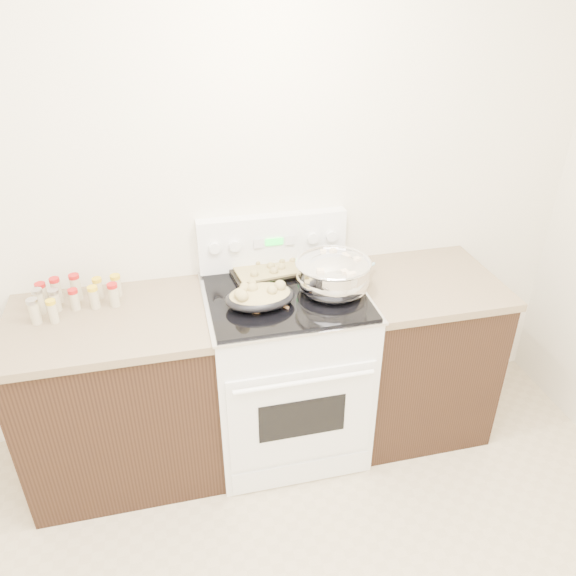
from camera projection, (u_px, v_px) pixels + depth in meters
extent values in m
cube|color=white|center=(198.00, 193.00, 2.71)|extent=(4.00, 0.05, 2.70)
cube|color=black|center=(122.00, 399.00, 2.78)|extent=(0.90, 0.64, 0.88)
cube|color=brown|center=(107.00, 322.00, 2.55)|extent=(0.93, 0.67, 0.04)
cube|color=black|center=(414.00, 355.00, 3.09)|extent=(0.70, 0.64, 0.88)
cube|color=brown|center=(425.00, 283.00, 2.86)|extent=(0.73, 0.67, 0.04)
cube|color=white|center=(286.00, 373.00, 2.92)|extent=(0.76, 0.66, 0.92)
cube|color=white|center=(302.00, 418.00, 2.64)|extent=(0.70, 0.01, 0.55)
cube|color=black|center=(302.00, 419.00, 2.64)|extent=(0.42, 0.01, 0.22)
cylinder|color=white|center=(305.00, 382.00, 2.49)|extent=(0.65, 0.02, 0.02)
cube|color=white|center=(301.00, 473.00, 2.83)|extent=(0.70, 0.01, 0.14)
cube|color=silver|center=(286.00, 296.00, 2.69)|extent=(0.78, 0.68, 0.01)
cube|color=black|center=(286.00, 294.00, 2.68)|extent=(0.74, 0.64, 0.01)
cube|color=white|center=(273.00, 241.00, 2.86)|extent=(0.76, 0.07, 0.28)
cylinder|color=white|center=(215.00, 248.00, 2.75)|extent=(0.06, 0.02, 0.06)
cylinder|color=white|center=(235.00, 246.00, 2.77)|extent=(0.06, 0.02, 0.06)
cylinder|color=white|center=(313.00, 238.00, 2.85)|extent=(0.06, 0.02, 0.06)
cylinder|color=white|center=(332.00, 236.00, 2.87)|extent=(0.06, 0.02, 0.06)
cube|color=#19E533|center=(274.00, 242.00, 2.82)|extent=(0.09, 0.00, 0.04)
cube|color=silver|center=(259.00, 243.00, 2.80)|extent=(0.05, 0.00, 0.05)
cube|color=silver|center=(290.00, 240.00, 2.83)|extent=(0.05, 0.00, 0.05)
ellipsoid|color=silver|center=(333.00, 278.00, 2.66)|extent=(0.44, 0.44, 0.21)
cylinder|color=silver|center=(332.00, 290.00, 2.69)|extent=(0.19, 0.19, 0.01)
torus|color=silver|center=(333.00, 262.00, 2.62)|extent=(0.36, 0.36, 0.02)
cylinder|color=silver|center=(333.00, 274.00, 2.65)|extent=(0.34, 0.34, 0.12)
cylinder|color=brown|center=(333.00, 265.00, 2.63)|extent=(0.32, 0.32, 0.00)
cube|color=beige|center=(320.00, 272.00, 2.55)|extent=(0.04, 0.04, 0.03)
cube|color=beige|center=(333.00, 251.00, 2.73)|extent=(0.04, 0.04, 0.03)
cube|color=beige|center=(340.00, 261.00, 2.64)|extent=(0.04, 0.04, 0.03)
cube|color=beige|center=(353.00, 274.00, 2.53)|extent=(0.02, 0.02, 0.02)
cube|color=beige|center=(357.00, 260.00, 2.66)|extent=(0.04, 0.04, 0.03)
cube|color=beige|center=(344.00, 273.00, 2.55)|extent=(0.03, 0.03, 0.03)
cube|color=beige|center=(336.00, 258.00, 2.67)|extent=(0.03, 0.03, 0.02)
cube|color=beige|center=(323.00, 252.00, 2.73)|extent=(0.03, 0.03, 0.02)
cube|color=beige|center=(327.00, 264.00, 2.62)|extent=(0.03, 0.03, 0.02)
cube|color=beige|center=(336.00, 258.00, 2.67)|extent=(0.03, 0.03, 0.03)
cube|color=beige|center=(345.00, 256.00, 2.70)|extent=(0.03, 0.03, 0.02)
cube|color=beige|center=(346.00, 258.00, 2.68)|extent=(0.04, 0.04, 0.03)
cube|color=beige|center=(349.00, 275.00, 2.52)|extent=(0.03, 0.03, 0.03)
ellipsoid|color=black|center=(260.00, 297.00, 2.57)|extent=(0.34, 0.25, 0.08)
ellipsoid|color=tan|center=(260.00, 295.00, 2.56)|extent=(0.31, 0.22, 0.06)
sphere|color=tan|center=(252.00, 288.00, 2.55)|extent=(0.05, 0.05, 0.05)
sphere|color=tan|center=(245.00, 287.00, 2.56)|extent=(0.05, 0.05, 0.05)
sphere|color=tan|center=(280.00, 286.00, 2.57)|extent=(0.05, 0.05, 0.05)
sphere|color=tan|center=(252.00, 283.00, 2.59)|extent=(0.04, 0.04, 0.04)
sphere|color=tan|center=(272.00, 291.00, 2.53)|extent=(0.05, 0.05, 0.05)
sphere|color=tan|center=(240.00, 294.00, 2.50)|extent=(0.06, 0.06, 0.06)
sphere|color=tan|center=(244.00, 289.00, 2.55)|extent=(0.04, 0.04, 0.04)
sphere|color=tan|center=(242.00, 296.00, 2.49)|extent=(0.06, 0.06, 0.06)
cube|color=black|center=(271.00, 269.00, 2.87)|extent=(0.45, 0.34, 0.02)
cube|color=tan|center=(271.00, 267.00, 2.87)|extent=(0.40, 0.30, 0.02)
sphere|color=tan|center=(254.00, 274.00, 2.77)|extent=(0.04, 0.04, 0.04)
sphere|color=tan|center=(281.00, 267.00, 2.83)|extent=(0.04, 0.04, 0.04)
sphere|color=tan|center=(269.00, 257.00, 2.93)|extent=(0.04, 0.04, 0.04)
sphere|color=tan|center=(296.00, 258.00, 2.92)|extent=(0.03, 0.03, 0.03)
sphere|color=tan|center=(258.00, 262.00, 2.87)|extent=(0.04, 0.04, 0.04)
sphere|color=tan|center=(292.00, 260.00, 2.91)|extent=(0.04, 0.04, 0.04)
sphere|color=tan|center=(274.00, 271.00, 2.79)|extent=(0.04, 0.04, 0.04)
sphere|color=tan|center=(277.00, 267.00, 2.84)|extent=(0.03, 0.03, 0.03)
sphere|color=tan|center=(271.00, 266.00, 2.84)|extent=(0.04, 0.04, 0.04)
sphere|color=tan|center=(282.00, 261.00, 2.89)|extent=(0.03, 0.03, 0.03)
cylinder|color=#AE7D4F|center=(267.00, 299.00, 2.62)|extent=(0.17, 0.21, 0.01)
sphere|color=#AE7D4F|center=(257.00, 309.00, 2.53)|extent=(0.04, 0.04, 0.04)
sphere|color=#95CFDF|center=(355.00, 285.00, 2.68)|extent=(0.09, 0.09, 0.09)
cylinder|color=#95CFDF|center=(364.00, 270.00, 2.75)|extent=(0.20, 0.22, 0.08)
cylinder|color=#BFB28C|center=(42.00, 295.00, 2.63)|extent=(0.05, 0.05, 0.09)
cylinder|color=#B21414|center=(40.00, 285.00, 2.60)|extent=(0.05, 0.05, 0.02)
cylinder|color=#BFB28C|center=(57.00, 292.00, 2.63)|extent=(0.04, 0.04, 0.11)
cylinder|color=#B21414|center=(54.00, 280.00, 2.60)|extent=(0.05, 0.05, 0.02)
cylinder|color=#BFB28C|center=(76.00, 289.00, 2.65)|extent=(0.05, 0.05, 0.11)
cylinder|color=#B21414|center=(74.00, 276.00, 2.62)|extent=(0.05, 0.05, 0.02)
cylinder|color=#BFB28C|center=(98.00, 289.00, 2.67)|extent=(0.04, 0.04, 0.09)
cylinder|color=gold|center=(97.00, 280.00, 2.65)|extent=(0.05, 0.05, 0.02)
cylinder|color=#BFB28C|center=(117.00, 287.00, 2.69)|extent=(0.05, 0.05, 0.09)
cylinder|color=gold|center=(115.00, 277.00, 2.66)|extent=(0.05, 0.05, 0.02)
cylinder|color=#BFB28C|center=(40.00, 303.00, 2.55)|extent=(0.05, 0.05, 0.10)
cylinder|color=#B2B2B7|center=(37.00, 291.00, 2.52)|extent=(0.05, 0.05, 0.02)
cylinder|color=#BFB28C|center=(56.00, 302.00, 2.57)|extent=(0.05, 0.05, 0.09)
cylinder|color=#B2B2B7|center=(53.00, 292.00, 2.54)|extent=(0.05, 0.05, 0.02)
cylinder|color=#BFB28C|center=(75.00, 301.00, 2.58)|extent=(0.04, 0.04, 0.09)
cylinder|color=#B21414|center=(73.00, 291.00, 2.55)|extent=(0.04, 0.04, 0.02)
cylinder|color=#BFB28C|center=(94.00, 299.00, 2.59)|extent=(0.04, 0.04, 0.09)
cylinder|color=gold|center=(92.00, 288.00, 2.56)|extent=(0.05, 0.05, 0.02)
cylinder|color=#BFB28C|center=(114.00, 296.00, 2.61)|extent=(0.05, 0.05, 0.10)
cylinder|color=#B21414|center=(112.00, 286.00, 2.58)|extent=(0.05, 0.05, 0.02)
cylinder|color=#BFB28C|center=(35.00, 313.00, 2.48)|extent=(0.05, 0.05, 0.10)
cylinder|color=#B2B2B7|center=(32.00, 301.00, 2.45)|extent=(0.05, 0.05, 0.02)
cylinder|color=#BFB28C|center=(53.00, 313.00, 2.49)|extent=(0.04, 0.04, 0.09)
cylinder|color=gold|center=(50.00, 302.00, 2.46)|extent=(0.04, 0.04, 0.02)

